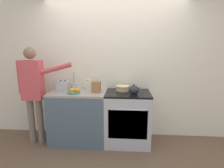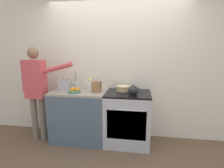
{
  "view_description": "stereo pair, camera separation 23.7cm",
  "coord_description": "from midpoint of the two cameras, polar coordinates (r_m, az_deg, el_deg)",
  "views": [
    {
      "loc": [
        0.18,
        -2.61,
        1.66
      ],
      "look_at": [
        -0.03,
        0.28,
        1.07
      ],
      "focal_mm": 28.0,
      "sensor_mm": 36.0,
      "label": 1
    },
    {
      "loc": [
        0.42,
        -2.58,
        1.66
      ],
      "look_at": [
        -0.03,
        0.28,
        1.07
      ],
      "focal_mm": 28.0,
      "sensor_mm": 36.0,
      "label": 2
    }
  ],
  "objects": [
    {
      "name": "knife_block",
      "position": [
        3.02,
        -2.81,
        -0.83
      ],
      "size": [
        0.14,
        0.16,
        0.28
      ],
      "color": "olive",
      "rests_on": "counter_cabinet"
    },
    {
      "name": "stove_range",
      "position": [
        3.14,
        7.29,
        -11.08
      ],
      "size": [
        0.77,
        0.65,
        0.92
      ],
      "color": "#B7BABF",
      "rests_on": "ground_plane"
    },
    {
      "name": "counter_cabinet",
      "position": [
        3.28,
        -8.34,
        -10.13
      ],
      "size": [
        0.97,
        0.62,
        0.92
      ],
      "color": "#4C6070",
      "rests_on": "ground_plane"
    },
    {
      "name": "utensil_crock",
      "position": [
        3.27,
        -9.66,
        -0.52
      ],
      "size": [
        0.11,
        0.11,
        0.33
      ],
      "color": "#B7BABF",
      "rests_on": "counter_cabinet"
    },
    {
      "name": "tea_kettle",
      "position": [
        2.86,
        9.37,
        -2.09
      ],
      "size": [
        0.22,
        0.18,
        0.17
      ],
      "color": "#232328",
      "rests_on": "stove_range"
    },
    {
      "name": "milk_carton",
      "position": [
        3.26,
        -5.13,
        0.05
      ],
      "size": [
        0.07,
        0.07,
        0.2
      ],
      "color": "white",
      "rests_on": "counter_cabinet"
    },
    {
      "name": "wall_back",
      "position": [
        3.27,
        3.56,
        5.1
      ],
      "size": [
        8.0,
        0.04,
        2.6
      ],
      "color": "silver",
      "rests_on": "ground_plane"
    },
    {
      "name": "toaster",
      "position": [
        3.24,
        -13.12,
        -0.34
      ],
      "size": [
        0.2,
        0.16,
        0.19
      ],
      "color": "#B7BABF",
      "rests_on": "counter_cabinet"
    },
    {
      "name": "layer_cake",
      "position": [
        3.1,
        5.96,
        -1.54
      ],
      "size": [
        0.29,
        0.29,
        0.09
      ],
      "color": "#4C4C51",
      "rests_on": "stove_range"
    },
    {
      "name": "fruit_bowl",
      "position": [
        3.02,
        -10.03,
        -2.17
      ],
      "size": [
        0.21,
        0.21,
        0.1
      ],
      "color": "#4C7F66",
      "rests_on": "counter_cabinet"
    },
    {
      "name": "person_baker",
      "position": [
        3.3,
        -21.6,
        -0.73
      ],
      "size": [
        0.94,
        0.2,
        1.68
      ],
      "rotation": [
        0.0,
        0.0,
        -0.04
      ],
      "color": "#7A6B5B",
      "rests_on": "ground_plane"
    },
    {
      "name": "ground_plane",
      "position": [
        3.09,
        2.04,
        -21.0
      ],
      "size": [
        16.0,
        16.0,
        0.0
      ],
      "primitive_type": "plane",
      "color": "brown"
    }
  ]
}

